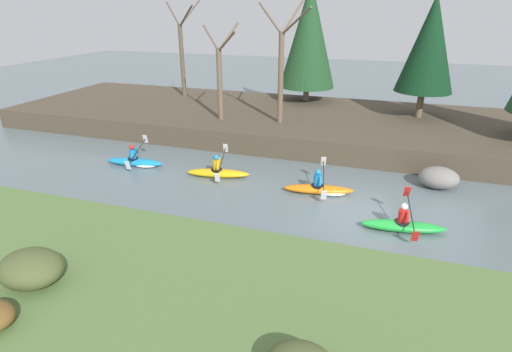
{
  "coord_description": "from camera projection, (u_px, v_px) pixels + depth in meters",
  "views": [
    {
      "loc": [
        0.1,
        -12.89,
        6.85
      ],
      "look_at": [
        -4.51,
        1.08,
        0.55
      ],
      "focal_mm": 28.0,
      "sensor_mm": 36.0,
      "label": 1
    }
  ],
  "objects": [
    {
      "name": "ground_plane",
      "position": [
        369.0,
        218.0,
        13.97
      ],
      "size": [
        90.0,
        90.0,
        0.0
      ],
      "primitive_type": "plane",
      "color": "slate"
    },
    {
      "name": "riverbank_far",
      "position": [
        381.0,
        129.0,
        22.09
      ],
      "size": [
        44.0,
        9.84,
        1.09
      ],
      "color": "#4C4233",
      "rests_on": "ground"
    },
    {
      "name": "conifer_tree_far_left",
      "position": [
        309.0,
        35.0,
        24.64
      ],
      "size": [
        3.49,
        3.49,
        7.26
      ],
      "color": "#7A664C",
      "rests_on": "riverbank_far"
    },
    {
      "name": "conifer_tree_left",
      "position": [
        430.0,
        44.0,
        20.85
      ],
      "size": [
        3.02,
        3.02,
        6.4
      ],
      "color": "brown",
      "rests_on": "riverbank_far"
    },
    {
      "name": "bare_tree_upstream",
      "position": [
        182.0,
        52.0,
        26.59
      ],
      "size": [
        3.42,
        3.38,
        6.2
      ],
      "color": "brown",
      "rests_on": "riverbank_far"
    },
    {
      "name": "bare_tree_mid_upstream",
      "position": [
        220.0,
        76.0,
        21.11
      ],
      "size": [
        2.78,
        2.74,
        4.96
      ],
      "color": "brown",
      "rests_on": "riverbank_far"
    },
    {
      "name": "bare_tree_mid_downstream",
      "position": [
        282.0,
        67.0,
        20.29
      ],
      "size": [
        3.38,
        3.33,
        6.11
      ],
      "color": "brown",
      "rests_on": "riverbank_far"
    },
    {
      "name": "shrub_clump_nearest",
      "position": [
        31.0,
        268.0,
        9.14
      ],
      "size": [
        1.52,
        1.26,
        0.82
      ],
      "color": "#4C562D",
      "rests_on": "riverbank_near"
    },
    {
      "name": "kayaker_lead",
      "position": [
        404.0,
        225.0,
        13.08
      ],
      "size": [
        2.8,
        2.07,
        1.2
      ],
      "rotation": [
        0.0,
        0.0,
        0.15
      ],
      "color": "green",
      "rests_on": "ground"
    },
    {
      "name": "kayaker_middle",
      "position": [
        321.0,
        189.0,
        15.72
      ],
      "size": [
        2.79,
        2.06,
        1.2
      ],
      "rotation": [
        0.0,
        0.0,
        0.19
      ],
      "color": "orange",
      "rests_on": "ground"
    },
    {
      "name": "kayaker_trailing",
      "position": [
        218.0,
        172.0,
        17.23
      ],
      "size": [
        2.79,
        2.06,
        1.2
      ],
      "rotation": [
        0.0,
        0.0,
        0.2
      ],
      "color": "yellow",
      "rests_on": "ground"
    },
    {
      "name": "kayaker_far_back",
      "position": [
        137.0,
        162.0,
        18.46
      ],
      "size": [
        2.8,
        2.07,
        1.2
      ],
      "rotation": [
        0.0,
        0.0,
        0.13
      ],
      "color": "#1993D6",
      "rests_on": "ground"
    },
    {
      "name": "boulder_midstream",
      "position": [
        439.0,
        178.0,
        16.12
      ],
      "size": [
        1.55,
        1.22,
        0.88
      ],
      "color": "gray",
      "rests_on": "ground"
    }
  ]
}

